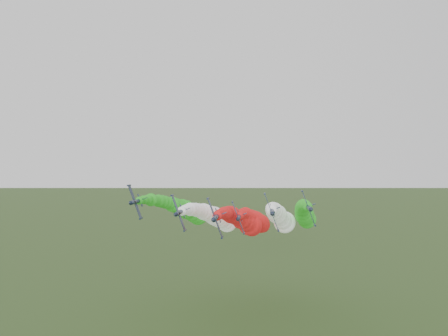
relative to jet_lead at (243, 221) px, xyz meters
The scene contains 6 objects.
jet_lead is the anchor object (origin of this frame).
jet_inner_left 12.87m from the jet_lead, 141.44° to the left, with size 11.80×75.67×19.26m.
jet_inner_right 13.73m from the jet_lead, 27.07° to the left, with size 12.15×76.01×19.61m.
jet_outer_left 26.89m from the jet_lead, 145.22° to the left, with size 11.94×75.81×19.40m.
jet_outer_right 26.06m from the jet_lead, 34.62° to the left, with size 11.65×75.52×19.11m.
jet_trail 22.93m from the jet_lead, 80.88° to the left, with size 11.35×75.21×18.81m.
Camera 1 is at (6.42, -106.51, 53.44)m, focal length 35.00 mm.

